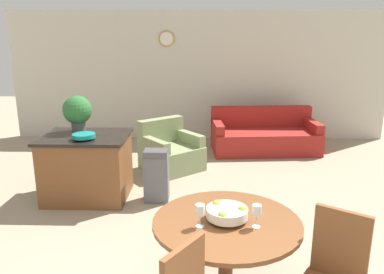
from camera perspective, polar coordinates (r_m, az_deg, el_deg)
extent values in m
cube|color=beige|center=(8.08, 0.96, 9.23)|extent=(8.00, 0.06, 2.70)
cylinder|color=tan|center=(8.03, -3.91, 14.72)|extent=(0.34, 0.02, 0.34)
cylinder|color=white|center=(8.02, -3.92, 14.72)|extent=(0.27, 0.01, 0.27)
cylinder|color=brown|center=(3.23, 5.16, -18.38)|extent=(0.12, 0.12, 0.67)
cylinder|color=brown|center=(3.05, 5.32, -12.84)|extent=(1.18, 1.18, 0.03)
cube|color=brown|center=(2.95, 21.70, -14.94)|extent=(0.34, 0.25, 0.52)
cylinder|color=silver|center=(3.04, 5.33, -12.29)|extent=(0.12, 0.12, 0.03)
cylinder|color=silver|center=(3.01, 5.35, -11.41)|extent=(0.33, 0.33, 0.07)
sphere|color=#8CB738|center=(3.01, 7.70, -11.03)|extent=(0.08, 0.08, 0.08)
sphere|color=#8CB738|center=(3.08, 3.80, -10.26)|extent=(0.08, 0.08, 0.08)
sphere|color=#8CB738|center=(2.90, 4.70, -11.99)|extent=(0.08, 0.08, 0.08)
cylinder|color=silver|center=(2.94, 1.19, -13.47)|extent=(0.06, 0.06, 0.01)
cylinder|color=silver|center=(2.91, 1.20, -12.55)|extent=(0.01, 0.01, 0.10)
cylinder|color=silver|center=(2.87, 1.21, -10.96)|extent=(0.07, 0.07, 0.08)
cylinder|color=silver|center=(2.97, 9.72, -13.35)|extent=(0.06, 0.06, 0.01)
cylinder|color=silver|center=(2.95, 9.77, -12.43)|extent=(0.01, 0.01, 0.10)
cylinder|color=silver|center=(2.91, 9.85, -10.86)|extent=(0.07, 0.07, 0.08)
cube|color=brown|center=(5.32, -15.65, -4.58)|extent=(1.08, 0.85, 0.85)
cube|color=black|center=(5.19, -15.99, 0.04)|extent=(1.14, 0.91, 0.04)
cylinder|color=teal|center=(4.98, -16.14, -0.22)|extent=(0.10, 0.10, 0.02)
cylinder|color=teal|center=(4.97, -16.17, 0.20)|extent=(0.29, 0.29, 0.05)
cylinder|color=#4C4C51|center=(5.38, -16.90, 1.59)|extent=(0.19, 0.19, 0.16)
sphere|color=#2D6B33|center=(5.34, -17.09, 3.96)|extent=(0.39, 0.39, 0.39)
cube|color=#56565B|center=(5.08, -5.43, -6.32)|extent=(0.32, 0.25, 0.63)
cube|color=#49494E|center=(4.96, -5.53, -2.47)|extent=(0.31, 0.24, 0.09)
cube|color=maroon|center=(7.40, 10.97, -0.56)|extent=(2.07, 1.13, 0.42)
cube|color=maroon|center=(7.66, 10.46, 3.15)|extent=(2.01, 0.38, 0.40)
cube|color=maroon|center=(7.21, 3.91, 0.02)|extent=(0.23, 0.90, 0.60)
cube|color=maroon|center=(7.65, 17.70, 0.20)|extent=(0.23, 0.90, 0.60)
cube|color=gray|center=(6.27, -3.07, -3.19)|extent=(1.17, 1.17, 0.40)
cube|color=gray|center=(6.42, -4.78, 1.00)|extent=(0.76, 0.67, 0.42)
cube|color=gray|center=(6.06, -5.80, -2.97)|extent=(0.59, 0.67, 0.59)
cube|color=gray|center=(6.44, -0.53, -1.80)|extent=(0.59, 0.67, 0.59)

